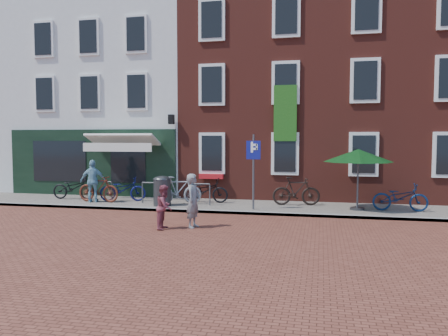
% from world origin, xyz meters
% --- Properties ---
extents(ground, '(80.00, 80.00, 0.00)m').
position_xyz_m(ground, '(0.00, 0.00, 0.00)').
color(ground, brown).
extents(sidewalk, '(24.00, 3.00, 0.10)m').
position_xyz_m(sidewalk, '(1.00, 1.50, 0.05)').
color(sidewalk, slate).
rests_on(sidewalk, ground).
extents(building_stucco, '(8.00, 8.00, 9.00)m').
position_xyz_m(building_stucco, '(-5.00, 7.00, 4.50)').
color(building_stucco, silver).
rests_on(building_stucco, ground).
extents(building_brick_mid, '(6.00, 8.00, 10.00)m').
position_xyz_m(building_brick_mid, '(2.00, 7.00, 5.00)').
color(building_brick_mid, maroon).
rests_on(building_brick_mid, ground).
extents(building_brick_right, '(6.00, 8.00, 10.00)m').
position_xyz_m(building_brick_right, '(8.00, 7.00, 5.00)').
color(building_brick_right, maroon).
rests_on(building_brick_right, ground).
extents(filler_left, '(7.00, 8.00, 9.00)m').
position_xyz_m(filler_left, '(-12.50, 7.00, 4.50)').
color(filler_left, silver).
rests_on(filler_left, ground).
extents(litter_bin, '(0.65, 0.65, 1.19)m').
position_xyz_m(litter_bin, '(-0.87, 0.75, 0.71)').
color(litter_bin, '#353637').
rests_on(litter_bin, sidewalk).
extents(parking_sign, '(0.50, 0.08, 2.64)m').
position_xyz_m(parking_sign, '(2.59, 0.59, 1.81)').
color(parking_sign, '#4C4C4F').
rests_on(parking_sign, sidewalk).
extents(parasol, '(2.39, 2.39, 2.24)m').
position_xyz_m(parasol, '(6.18, 1.30, 2.09)').
color(parasol, '#4C4C4F').
rests_on(parasol, sidewalk).
extents(woman, '(0.44, 0.62, 1.58)m').
position_xyz_m(woman, '(1.29, -2.46, 0.79)').
color(woman, slate).
rests_on(woman, ground).
extents(boy, '(0.49, 0.62, 1.27)m').
position_xyz_m(boy, '(0.54, -2.83, 0.64)').
color(boy, '#893A47').
rests_on(boy, ground).
extents(cafe_person, '(1.05, 0.68, 1.67)m').
position_xyz_m(cafe_person, '(-3.83, 1.00, 0.93)').
color(cafe_person, '#75A9BE').
rests_on(cafe_person, sidewalk).
extents(bicycle_0, '(1.86, 0.75, 0.96)m').
position_xyz_m(bicycle_0, '(-5.06, 1.63, 0.58)').
color(bicycle_0, black).
rests_on(bicycle_0, sidewalk).
extents(bicycle_1, '(1.80, 0.64, 1.06)m').
position_xyz_m(bicycle_1, '(-3.67, 1.11, 0.63)').
color(bicycle_1, '#552216').
rests_on(bicycle_1, sidewalk).
extents(bicycle_2, '(1.92, 1.09, 0.96)m').
position_xyz_m(bicycle_2, '(-2.83, 1.53, 0.58)').
color(bicycle_2, '#0F1250').
rests_on(bicycle_2, sidewalk).
extents(bicycle_3, '(1.82, 1.14, 1.06)m').
position_xyz_m(bicycle_3, '(-0.39, 1.23, 0.63)').
color(bicycle_3, '#969698').
rests_on(bicycle_3, sidewalk).
extents(bicycle_4, '(1.82, 0.65, 0.96)m').
position_xyz_m(bicycle_4, '(0.49, 1.89, 0.58)').
color(bicycle_4, black).
rests_on(bicycle_4, sidewalk).
extents(bicycle_5, '(1.82, 0.75, 1.06)m').
position_xyz_m(bicycle_5, '(4.01, 1.90, 0.63)').
color(bicycle_5, black).
rests_on(bicycle_5, sidewalk).
extents(bicycle_6, '(1.83, 0.66, 0.96)m').
position_xyz_m(bicycle_6, '(7.59, 1.34, 0.58)').
color(bicycle_6, '#0A2148').
rests_on(bicycle_6, sidewalk).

